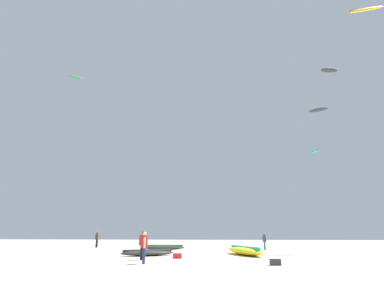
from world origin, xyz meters
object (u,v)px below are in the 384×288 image
object	(u,v)px
kite_aloft_4	(366,9)
person_foreground	(144,245)
person_left	(264,240)
kite_grounded_near	(245,251)
kite_grounded_far	(148,253)
kite_aloft_3	(318,110)
kite_aloft_2	(314,152)
person_midground	(143,243)
kite_grounded_mid	(163,247)
kite_aloft_0	(75,77)
person_right	(97,238)
cooler_box	(275,262)
kite_aloft_1	(329,70)
gear_bag	(177,256)

from	to	relation	value
kite_aloft_4	person_foreground	bearing A→B (deg)	-147.53
person_left	kite_aloft_4	bearing A→B (deg)	-155.94
person_foreground	kite_aloft_4	world-z (taller)	kite_aloft_4
kite_grounded_near	kite_grounded_far	bearing A→B (deg)	-168.49
person_foreground	kite_aloft_3	distance (m)	36.50
kite_aloft_2	person_midground	bearing A→B (deg)	-123.37
person_left	kite_grounded_mid	world-z (taller)	person_left
person_left	kite_grounded_near	distance (m)	7.51
kite_grounded_near	person_foreground	bearing A→B (deg)	-130.69
person_midground	person_left	bearing A→B (deg)	-30.37
kite_aloft_0	kite_aloft_2	size ratio (longest dim) A/B	0.90
person_right	kite_grounded_far	bearing A→B (deg)	-98.14
person_foreground	person_left	bearing A→B (deg)	42.85
kite_grounded_mid	kite_aloft_2	distance (m)	34.03
kite_grounded_near	cooler_box	size ratio (longest dim) A/B	10.13
kite_grounded_mid	person_midground	bearing A→B (deg)	-86.92
person_midground	person_right	xyz separation A→B (m)	(-8.93, 15.48, 0.01)
kite_aloft_1	kite_aloft_3	bearing A→B (deg)	-150.49
person_midground	kite_aloft_3	bearing A→B (deg)	-32.80
gear_bag	kite_aloft_2	size ratio (longest dim) A/B	0.19
kite_aloft_4	kite_aloft_1	bearing A→B (deg)	88.84
person_midground	cooler_box	distance (m)	8.14
person_midground	cooler_box	xyz separation A→B (m)	(7.68, -2.56, -0.86)
kite_aloft_0	kite_aloft_4	xyz separation A→B (m)	(40.85, -13.23, -0.17)
person_right	kite_aloft_0	xyz separation A→B (m)	(-9.54, 9.24, 25.65)
kite_aloft_3	kite_aloft_1	bearing A→B (deg)	29.51
person_left	kite_aloft_3	distance (m)	23.65
person_right	kite_grounded_mid	distance (m)	9.34
cooler_box	kite_aloft_3	world-z (taller)	kite_aloft_3
person_left	kite_grounded_near	size ratio (longest dim) A/B	0.27
person_right	kite_aloft_3	distance (m)	34.58
kite_grounded_mid	gear_bag	distance (m)	10.26
person_right	kite_aloft_0	bearing A→B (deg)	92.87
person_foreground	kite_grounded_near	xyz separation A→B (m)	(6.10, 7.10, -0.67)
cooler_box	person_midground	bearing A→B (deg)	161.56
kite_aloft_2	kite_aloft_4	xyz separation A→B (m)	(0.89, -21.14, 11.59)
kite_aloft_2	kite_aloft_4	world-z (taller)	kite_aloft_4
kite_grounded_near	kite_aloft_1	distance (m)	36.29
person_left	kite_aloft_3	xyz separation A→B (m)	(10.51, 11.32, 17.91)
person_foreground	kite_aloft_2	distance (m)	43.07
kite_grounded_far	kite_aloft_1	world-z (taller)	kite_aloft_1
kite_aloft_2	kite_aloft_3	size ratio (longest dim) A/B	1.09
kite_aloft_4	cooler_box	bearing A→B (deg)	-136.30
person_right	kite_aloft_1	bearing A→B (deg)	-26.70
person_midground	kite_grounded_far	xyz separation A→B (m)	(-0.42, 3.28, -0.79)
kite_grounded_mid	kite_aloft_0	xyz separation A→B (m)	(-17.85, 13.40, 26.44)
kite_aloft_4	kite_grounded_mid	bearing A→B (deg)	-179.56
person_foreground	kite_aloft_1	bearing A→B (deg)	35.11
kite_grounded_far	kite_aloft_2	bearing A→B (deg)	53.26
kite_aloft_0	kite_aloft_2	world-z (taller)	kite_aloft_0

